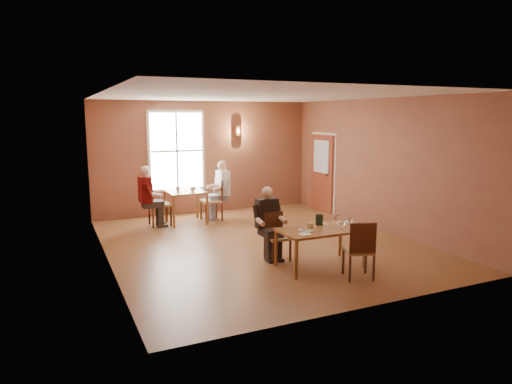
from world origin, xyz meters
name	(u,v)px	position (x,y,z in m)	size (l,w,h in m)	color
ground	(260,243)	(0.00, 0.00, 0.00)	(6.00, 7.00, 0.01)	brown
wall_back	(205,157)	(0.00, 3.50, 1.50)	(6.00, 0.04, 3.00)	brown
wall_front	(372,200)	(0.00, -3.50, 1.50)	(6.00, 0.04, 3.00)	brown
wall_left	(105,180)	(-3.00, 0.00, 1.50)	(0.04, 7.00, 3.00)	brown
wall_right	(379,165)	(3.00, 0.00, 1.50)	(0.04, 7.00, 3.00)	brown
ceiling	(260,96)	(0.00, 0.00, 3.00)	(6.00, 7.00, 0.04)	white
window	(177,151)	(-0.80, 3.45, 1.70)	(1.36, 0.10, 1.96)	white
door	(322,173)	(2.94, 2.30, 1.05)	(0.12, 1.04, 2.10)	maroon
wall_sconce	(237,131)	(0.90, 3.40, 2.20)	(0.16, 0.16, 0.28)	brown
main_table	(320,248)	(0.33, -1.75, 0.34)	(1.44, 0.81, 0.67)	brown
chair_diner_main	(277,237)	(-0.17, -1.10, 0.43)	(0.38, 0.38, 0.86)	#45270E
diner_main	(278,226)	(-0.17, -1.13, 0.64)	(0.51, 0.51, 1.28)	black
chair_empty	(358,249)	(0.60, -2.49, 0.48)	(0.42, 0.42, 0.96)	#512916
plate_food	(306,230)	(0.05, -1.75, 0.69)	(0.27, 0.27, 0.03)	silver
sandwich	(310,227)	(0.16, -1.71, 0.72)	(0.08, 0.08, 0.10)	tan
goblet_a	(337,220)	(0.76, -1.63, 0.77)	(0.08, 0.08, 0.19)	white
goblet_b	(351,222)	(0.91, -1.84, 0.76)	(0.07, 0.07, 0.18)	white
goblet_c	(343,224)	(0.66, -1.93, 0.77)	(0.08, 0.08, 0.19)	white
menu_stand	(319,220)	(0.46, -1.51, 0.77)	(0.12, 0.06, 0.20)	#1E3422
knife	(328,233)	(0.31, -2.03, 0.68)	(0.19, 0.02, 0.00)	silver
napkin	(305,234)	(-0.08, -1.94, 0.68)	(0.17, 0.17, 0.01)	white
side_plate	(344,222)	(1.01, -1.50, 0.68)	(0.18, 0.18, 0.01)	silver
sunglasses	(358,230)	(0.87, -2.09, 0.68)	(0.12, 0.04, 0.01)	black
second_table	(186,207)	(-0.87, 2.44, 0.40)	(0.90, 0.90, 0.80)	brown
chair_diner_white	(211,200)	(-0.22, 2.44, 0.52)	(0.46, 0.46, 1.04)	#401E0D
diner_white	(212,192)	(-0.19, 2.44, 0.72)	(0.57, 0.57, 1.44)	white
chair_diner_maroon	(160,203)	(-1.52, 2.44, 0.54)	(0.47, 0.47, 1.07)	brown
diner_maroon	(158,197)	(-1.55, 2.44, 0.71)	(0.57, 0.57, 1.41)	maroon
cup_a	(193,189)	(-0.72, 2.35, 0.85)	(0.13, 0.13, 0.11)	white
cup_b	(178,189)	(-1.04, 2.52, 0.85)	(0.12, 0.12, 0.11)	silver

